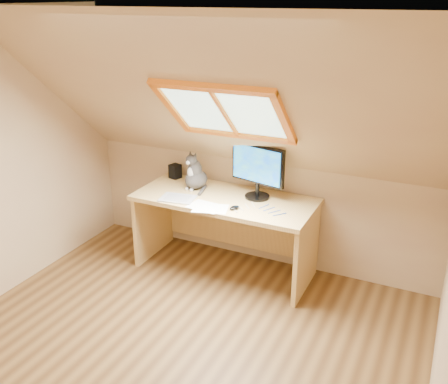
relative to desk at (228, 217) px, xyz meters
The scene contains 10 objects.
ground 1.55m from the desk, 83.53° to the right, with size 3.50×3.50×0.00m, color brown.
room_shell 1.80m from the desk, 83.91° to the right, with size 3.52×3.52×2.41m.
desk is the anchor object (origin of this frame).
monitor 0.58m from the desk, 10.25° to the left, with size 0.53×0.23×0.49m.
cat 0.50m from the desk, behind, with size 0.26×0.29×0.38m.
desk_speaker 0.75m from the desk, 164.91° to the left, with size 0.10×0.10×0.14m, color black.
graphics_tablet 0.52m from the desk, 141.41° to the right, with size 0.30×0.22×0.01m, color #B2B2B7.
mouse 0.42m from the desk, 55.41° to the right, with size 0.06×0.10×0.03m, color black.
papers 0.41m from the desk, 101.36° to the right, with size 0.33×0.27×0.00m.
cables 0.50m from the desk, 25.40° to the right, with size 0.51×0.26×0.01m.
Camera 1 is at (1.64, -2.40, 2.47)m, focal length 40.00 mm.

